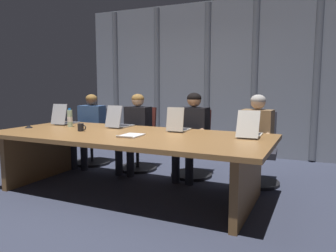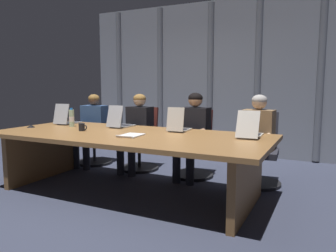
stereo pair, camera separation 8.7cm
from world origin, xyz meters
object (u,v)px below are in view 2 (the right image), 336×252
at_px(office_chair_left_mid, 141,146).
at_px(office_chair_center, 194,151).
at_px(laptop_left_mid, 121,123).
at_px(water_bottle_primary, 72,118).
at_px(conference_mic_left_side, 31,126).
at_px(laptop_right_mid, 250,132).
at_px(person_right_mid, 256,135).
at_px(office_chair_left_end, 96,142).
at_px(office_chair_right_mid, 259,157).
at_px(person_left_end, 91,125).
at_px(person_center, 193,130).
at_px(person_left_mid, 137,128).
at_px(coffee_mug_near, 82,127).
at_px(spiral_notepad, 131,135).
at_px(laptop_center, 179,126).
at_px(laptop_left_end, 67,120).

distance_m(office_chair_left_mid, office_chair_center, 0.91).
relative_size(laptop_left_mid, water_bottle_primary, 1.55).
bearing_deg(water_bottle_primary, conference_mic_left_side, -145.17).
height_order(laptop_right_mid, person_right_mid, person_right_mid).
distance_m(office_chair_left_end, office_chair_right_mid, 2.72).
xyz_separation_m(person_left_end, person_center, (1.78, 0.01, 0.03)).
distance_m(laptop_right_mid, water_bottle_primary, 2.45).
height_order(office_chair_left_mid, person_center, person_center).
bearing_deg(person_center, person_left_end, -87.25).
bearing_deg(person_left_end, water_bottle_primary, 15.71).
distance_m(person_left_mid, coffee_mug_near, 1.02).
xyz_separation_m(laptop_right_mid, office_chair_left_end, (-2.73, 0.68, -0.45)).
height_order(office_chair_left_end, spiral_notepad, office_chair_left_end).
bearing_deg(office_chair_left_mid, person_left_mid, 4.62).
bearing_deg(conference_mic_left_side, laptop_center, 15.84).
height_order(laptop_right_mid, office_chair_right_mid, laptop_right_mid).
bearing_deg(office_chair_left_mid, laptop_center, 50.32).
bearing_deg(person_center, office_chair_center, -163.27).
bearing_deg(laptop_left_mid, person_center, -60.93).
bearing_deg(laptop_left_end, office_chair_center, -76.19).
xyz_separation_m(laptop_left_end, office_chair_left_mid, (0.87, 0.67, -0.43)).
relative_size(person_left_mid, conference_mic_left_side, 10.76).
relative_size(laptop_center, coffee_mug_near, 3.11).
relative_size(office_chair_right_mid, coffee_mug_near, 7.76).
distance_m(person_center, person_right_mid, 0.88).
bearing_deg(person_right_mid, office_chair_right_mid, 179.55).
bearing_deg(office_chair_center, person_right_mid, 76.82).
height_order(person_left_end, person_center, person_center).
height_order(laptop_left_mid, coffee_mug_near, laptop_left_mid).
xyz_separation_m(laptop_left_mid, person_center, (0.89, 0.47, -0.10)).
relative_size(person_left_end, spiral_notepad, 3.72).
distance_m(office_chair_left_end, person_left_end, 0.35).
distance_m(person_left_end, person_right_mid, 2.66).
height_order(laptop_left_end, laptop_left_mid, same).
height_order(office_chair_left_mid, person_right_mid, person_right_mid).
relative_size(person_center, water_bottle_primary, 4.64).
height_order(laptop_left_mid, laptop_center, laptop_center).
xyz_separation_m(office_chair_left_mid, office_chair_right_mid, (1.84, -0.00, -0.00)).
bearing_deg(conference_mic_left_side, person_left_end, 79.05).
bearing_deg(conference_mic_left_side, office_chair_left_end, 82.49).
bearing_deg(person_center, laptop_left_mid, -59.42).
bearing_deg(coffee_mug_near, office_chair_left_end, 121.63).
distance_m(water_bottle_primary, spiral_notepad, 1.27).
xyz_separation_m(conference_mic_left_side, spiral_notepad, (1.66, -0.05, -0.01)).
distance_m(person_center, coffee_mug_near, 1.50).
bearing_deg(laptop_center, person_center, -3.52).
xyz_separation_m(laptop_right_mid, spiral_notepad, (-1.23, -0.55, -0.05)).
height_order(office_chair_right_mid, water_bottle_primary, water_bottle_primary).
height_order(office_chair_left_end, office_chair_left_mid, office_chair_left_mid).
xyz_separation_m(person_left_end, water_bottle_primary, (0.25, -0.72, 0.20)).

